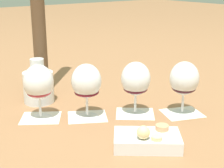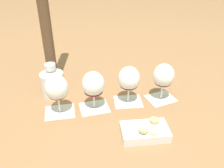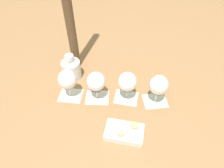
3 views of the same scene
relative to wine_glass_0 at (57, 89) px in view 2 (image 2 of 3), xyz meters
The scene contains 11 objects.
ground_plane 0.25m from the wine_glass_0, 31.25° to the right, with size 8.00×8.00×0.00m, color #936642.
tasting_card_0 0.11m from the wine_glass_0, 153.43° to the right, with size 0.16×0.15×0.00m.
tasting_card_1 0.18m from the wine_glass_0, 32.59° to the right, with size 0.15×0.15×0.00m.
tasting_card_2 0.32m from the wine_glass_0, 29.94° to the right, with size 0.16×0.15×0.00m.
tasting_card_3 0.46m from the wine_glass_0, 31.71° to the right, with size 0.15×0.14×0.00m.
wine_glass_0 is the anchor object (origin of this frame).
wine_glass_1 0.14m from the wine_glass_0, 32.59° to the right, with size 0.09×0.09×0.17m.
wine_glass_2 0.30m from the wine_glass_0, 29.94° to the right, with size 0.09×0.09×0.17m.
wine_glass_3 0.45m from the wine_glass_0, 31.71° to the right, with size 0.09×0.09×0.17m.
ceramic_vase 0.15m from the wine_glass_0, 66.44° to the left, with size 0.10×0.10×0.15m.
snack_dish 0.37m from the wine_glass_0, 67.30° to the right, with size 0.20×0.18×0.07m.
Camera 2 is at (-0.59, -0.60, 0.60)m, focal length 38.00 mm.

